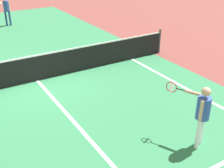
% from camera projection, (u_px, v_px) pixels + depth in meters
% --- Properties ---
extents(ground_plane, '(60.00, 60.00, 0.00)m').
position_uv_depth(ground_plane, '(37.00, 81.00, 10.46)').
color(ground_plane, brown).
extents(court_surface_inbounds, '(10.62, 24.40, 0.00)m').
position_uv_depth(court_surface_inbounds, '(37.00, 81.00, 10.46)').
color(court_surface_inbounds, '#2D7247').
rests_on(court_surface_inbounds, ground_plane).
extents(line_center_service, '(0.10, 6.40, 0.01)m').
position_uv_depth(line_center_service, '(75.00, 123.00, 8.01)').
color(line_center_service, white).
rests_on(line_center_service, ground_plane).
extents(net, '(11.25, 0.09, 1.07)m').
position_uv_depth(net, '(36.00, 68.00, 10.25)').
color(net, '#33383D').
rests_on(net, ground_plane).
extents(player_near, '(0.52, 1.16, 1.58)m').
position_uv_depth(player_near, '(202.00, 110.00, 6.73)').
color(player_near, white).
rests_on(player_near, ground_plane).
extents(player_far, '(0.86, 1.04, 1.68)m').
position_uv_depth(player_far, '(6.00, 8.00, 16.85)').
color(player_far, navy).
rests_on(player_far, ground_plane).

